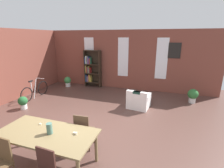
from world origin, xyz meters
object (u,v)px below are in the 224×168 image
Objects in this scene: armchair_white at (139,101)px; potted_plant_window at (193,95)px; dining_chair_near_left at (0,162)px; bicycle_second at (35,91)px; potted_plant_by_shelf at (68,81)px; potted_plant_corner at (23,102)px; dining_table at (47,136)px; dining_chair_far_right at (83,130)px; bookshelf_tall at (91,69)px; vase_on_table at (49,128)px.

armchair_white reaches higher than potted_plant_window.
dining_chair_near_left is 4.81m from bicycle_second.
potted_plant_corner is at bearing -89.57° from potted_plant_by_shelf.
dining_chair_near_left reaches higher than potted_plant_by_shelf.
armchair_white is (1.39, 3.59, -0.42)m from dining_table.
dining_table is 4.59m from bicycle_second.
dining_chair_far_right is 0.47× the size of bookshelf_tall.
bookshelf_tall is at bearing 112.89° from dining_chair_far_right.
dining_table is 2.23× the size of dining_chair_far_right.
potted_plant_by_shelf is 1.09× the size of potted_plant_corner.
potted_plant_by_shelf is at bearing 176.58° from potted_plant_window.
dining_chair_far_right is (0.39, 0.72, -0.38)m from vase_on_table.
dining_chair_near_left is 0.56× the size of bicycle_second.
dining_table is 1.24× the size of bicycle_second.
dining_chair_far_right is 3.60m from potted_plant_corner.
armchair_white is at bearing 72.52° from dining_chair_far_right.
bookshelf_tall is at bearing 170.56° from potted_plant_window.
dining_chair_far_right is 1.05× the size of armchair_white.
dining_chair_far_right is at bearing -33.09° from bicycle_second.
dining_chair_near_left is at bearing -123.60° from dining_chair_far_right.
dining_chair_near_left and dining_chair_far_right have the same top height.
vase_on_table is 0.26× the size of armchair_white.
dining_table is at bearing -111.10° from armchair_white.
dining_chair_near_left is 1.87× the size of potted_plant_corner.
bicycle_second is 3.10× the size of potted_plant_by_shelf.
vase_on_table reaches higher than dining_chair_far_right.
bookshelf_tall is 2.24× the size of armchair_white.
dining_chair_far_right is 5.59m from potted_plant_by_shelf.
potted_plant_by_shelf reaches higher than potted_plant_corner.
armchair_white is at bearing 19.93° from potted_plant_corner.
dining_chair_far_right is at bearing 56.16° from dining_table.
dining_chair_far_right reaches higher than armchair_white.
potted_plant_by_shelf is 3.12m from potted_plant_corner.
armchair_white is 2.43m from potted_plant_window.
vase_on_table is 3.87m from armchair_white.
potted_plant_by_shelf is (-1.28, -0.47, -0.71)m from bookshelf_tall.
potted_plant_window is (6.37, -0.38, 0.04)m from potted_plant_by_shelf.
vase_on_table is at bearing -125.30° from potted_plant_window.
bookshelf_tall reaches higher than potted_plant_by_shelf.
bookshelf_tall reaches higher than bicycle_second.
dining_chair_near_left is 1.72× the size of potted_plant_by_shelf.
dining_table is 3.54m from potted_plant_corner.
vase_on_table is 0.11× the size of bookshelf_tall.
bookshelf_tall is 3.07m from bicycle_second.
armchair_white is (2.98, -2.05, -0.73)m from bookshelf_tall.
dining_chair_far_right is at bearing -107.48° from armchair_white.
bicycle_second reaches higher than potted_plant_window.
dining_chair_near_left is at bearing -128.37° from vase_on_table.
dining_chair_near_left is 1.72m from dining_chair_far_right.
dining_table is 5.87m from bookshelf_tall.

